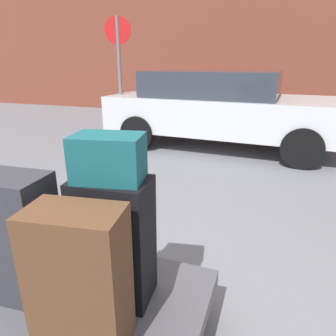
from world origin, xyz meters
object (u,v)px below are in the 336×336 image
suitcase_brown_front_right (80,281)px  parked_car (221,107)px  duffel_bag_teal_topmost_pile (109,158)px  no_parking_sign (119,67)px  luggage_cart (98,304)px  suitcase_black_center (114,241)px  suitcase_charcoal_rear_right (19,238)px

suitcase_brown_front_right → parked_car: parked_car is taller
duffel_bag_teal_topmost_pile → no_parking_sign: bearing=106.7°
luggage_cart → parked_car: size_ratio=0.28×
duffel_bag_teal_topmost_pile → suitcase_black_center: bearing=0.0°
suitcase_charcoal_rear_right → duffel_bag_teal_topmost_pile: (0.48, 0.16, 0.45)m
luggage_cart → no_parking_sign: (-2.13, 4.39, 1.21)m
suitcase_black_center → no_parking_sign: (-2.24, 4.35, 0.80)m
luggage_cart → suitcase_brown_front_right: (0.12, -0.27, 0.41)m
suitcase_black_center → suitcase_charcoal_rear_right: size_ratio=0.98×
suitcase_black_center → parked_car: (-0.26, 4.64, 0.08)m
suitcase_black_center → duffel_bag_teal_topmost_pile: bearing=0.0°
parked_car → no_parking_sign: bearing=-171.5°
luggage_cart → no_parking_sign: no_parking_sign is taller
parked_car → no_parking_sign: size_ratio=1.83×
parked_car → suitcase_brown_front_right: bearing=-86.9°
luggage_cart → suitcase_charcoal_rear_right: bearing=-162.5°
suitcase_brown_front_right → duffel_bag_teal_topmost_pile: size_ratio=2.06×
suitcase_black_center → no_parking_sign: bearing=112.7°
suitcase_brown_front_right → no_parking_sign: no_parking_sign is taller
suitcase_charcoal_rear_right → no_parking_sign: bearing=107.2°
suitcase_brown_front_right → luggage_cart: bearing=105.1°
duffel_bag_teal_topmost_pile → parked_car: parked_car is taller
suitcase_black_center → suitcase_charcoal_rear_right: bearing=-166.4°
suitcase_black_center → no_parking_sign: 4.95m
suitcase_black_center → suitcase_brown_front_right: size_ratio=1.02×
parked_car → suitcase_black_center: bearing=-86.8°
luggage_cart → suitcase_brown_front_right: suitcase_brown_front_right is taller
suitcase_charcoal_rear_right → suitcase_black_center: bearing=14.0°
no_parking_sign → suitcase_brown_front_right: bearing=-64.3°
no_parking_sign → luggage_cart: bearing=-64.1°
duffel_bag_teal_topmost_pile → parked_car: size_ratio=0.07×
duffel_bag_teal_topmost_pile → no_parking_sign: (-2.24, 4.35, 0.34)m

